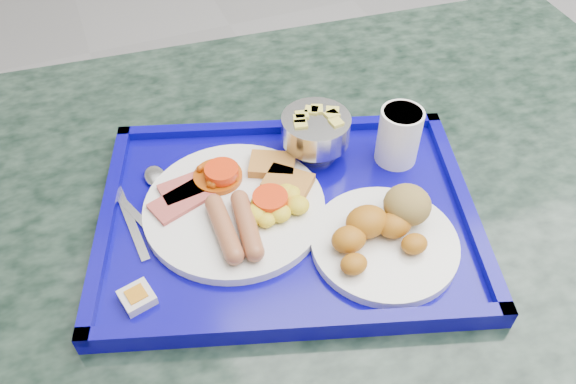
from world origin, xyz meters
The scene contains 9 objects.
table centered at (-1.11, 0.08, 0.62)m, with size 1.41×1.00×0.84m.
tray centered at (-1.13, 0.05, 0.85)m, with size 0.57×0.49×0.03m.
main_plate centered at (-1.19, 0.08, 0.87)m, with size 0.24×0.24×0.04m.
bread_plate centered at (-1.04, -0.04, 0.87)m, with size 0.18×0.18×0.06m.
fruit_bowl centered at (-1.05, 0.15, 0.90)m, with size 0.10×0.10×0.07m.
juice_cup centered at (-0.95, 0.10, 0.90)m, with size 0.06×0.06×0.08m.
spoon centered at (-1.29, 0.16, 0.86)m, with size 0.08×0.17×0.01m.
knife centered at (-1.33, 0.12, 0.86)m, with size 0.01×0.16×0.00m, color #A9A9AC.
jam_packet centered at (-1.35, -0.01, 0.86)m, with size 0.04×0.04×0.01m.
Camera 1 is at (-1.32, -0.40, 1.41)m, focal length 35.00 mm.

